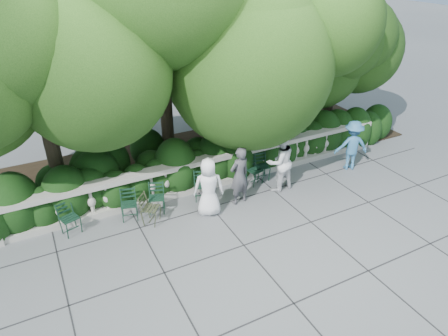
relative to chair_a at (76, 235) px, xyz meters
name	(u,v)px	position (x,y,z in m)	size (l,w,h in m)	color
ground	(241,218)	(4.00, -1.23, 0.00)	(90.00, 90.00, 0.00)	#595B61
balustrade	(211,172)	(4.00, 0.57, 0.49)	(12.00, 0.44, 1.00)	#9E998E
shrub_hedge	(195,169)	(4.00, 1.77, 0.00)	(15.00, 2.60, 1.70)	black
tree_canopy	(210,38)	(4.69, 1.96, 3.96)	(15.04, 6.52, 6.78)	#3F3023
chair_a	(76,235)	(0.00, 0.00, 0.00)	(0.44, 0.48, 0.84)	black
chair_b	(158,215)	(2.09, -0.10, 0.00)	(0.44, 0.48, 0.84)	black
chair_c	(131,222)	(1.37, -0.08, 0.00)	(0.44, 0.48, 0.84)	black
chair_d	(203,202)	(3.41, -0.09, 0.00)	(0.44, 0.48, 0.84)	black
chair_e	(263,182)	(5.50, 0.07, 0.00)	(0.44, 0.48, 0.84)	black
chair_f	(258,185)	(5.24, -0.04, 0.00)	(0.44, 0.48, 0.84)	black
chair_weathered	(157,223)	(1.96, -0.45, 0.00)	(0.44, 0.48, 0.84)	black
person_businessman	(209,187)	(3.34, -0.65, 0.81)	(0.79, 0.51, 1.62)	white
person_woman_grey	(239,176)	(4.31, -0.55, 0.84)	(0.61, 0.40, 1.68)	#48474C
person_casual_man	(280,161)	(5.67, -0.46, 0.91)	(0.88, 0.69, 1.81)	white
person_older_blue	(352,145)	(8.39, -0.45, 0.81)	(1.04, 0.60, 1.61)	teal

